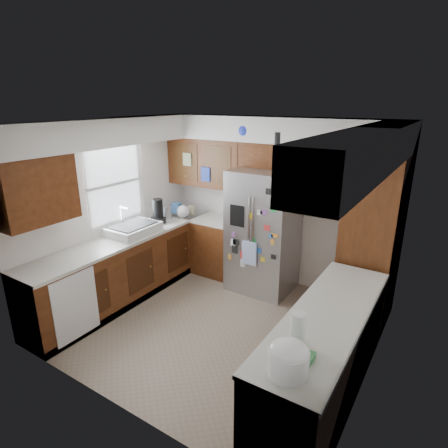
% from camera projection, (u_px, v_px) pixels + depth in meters
% --- Properties ---
extents(floor, '(3.60, 3.60, 0.00)m').
position_uv_depth(floor, '(218.00, 325.00, 4.76)').
color(floor, gray).
rests_on(floor, ground).
extents(room_shell, '(3.64, 3.24, 2.52)m').
position_uv_depth(room_shell, '(226.00, 178.00, 4.52)').
color(room_shell, white).
rests_on(room_shell, ground).
extents(left_counter_run, '(1.36, 3.20, 0.92)m').
position_uv_depth(left_counter_run, '(139.00, 269.00, 5.33)').
color(left_counter_run, '#3F1D0C').
rests_on(left_counter_run, ground).
extents(right_counter_run, '(0.63, 2.25, 0.92)m').
position_uv_depth(right_counter_run, '(324.00, 360.00, 3.48)').
color(right_counter_run, '#3F1D0C').
rests_on(right_counter_run, ground).
extents(pantry, '(0.60, 0.90, 2.15)m').
position_uv_depth(pantry, '(371.00, 242.00, 4.57)').
color(pantry, '#3F1D0C').
rests_on(pantry, ground).
extents(fridge, '(0.90, 0.79, 1.80)m').
position_uv_depth(fridge, '(263.00, 231.00, 5.43)').
color(fridge, gray).
rests_on(fridge, ground).
extents(bridge_cabinet, '(0.96, 0.34, 0.35)m').
position_uv_depth(bridge_cabinet, '(273.00, 155.00, 5.27)').
color(bridge_cabinet, '#3F1D0C').
rests_on(bridge_cabinet, fridge).
extents(fridge_top_items, '(0.83, 0.31, 0.31)m').
position_uv_depth(fridge_top_items, '(261.00, 132.00, 5.20)').
color(fridge_top_items, '#1E2EBF').
rests_on(fridge_top_items, bridge_cabinet).
extents(sink_assembly, '(0.52, 0.70, 0.37)m').
position_uv_depth(sink_assembly, '(133.00, 229.00, 5.28)').
color(sink_assembly, white).
rests_on(sink_assembly, left_counter_run).
extents(left_counter_clutter, '(0.41, 0.96, 0.38)m').
position_uv_depth(left_counter_clutter, '(170.00, 211.00, 5.87)').
color(left_counter_clutter, black).
rests_on(left_counter_clutter, left_counter_run).
extents(rice_cooker, '(0.29, 0.28, 0.25)m').
position_uv_depth(rice_cooker, '(288.00, 358.00, 2.55)').
color(rice_cooker, white).
rests_on(rice_cooker, right_counter_run).
extents(paper_towel, '(0.12, 0.12, 0.27)m').
position_uv_depth(paper_towel, '(298.00, 328.00, 2.88)').
color(paper_towel, white).
rests_on(paper_towel, right_counter_run).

